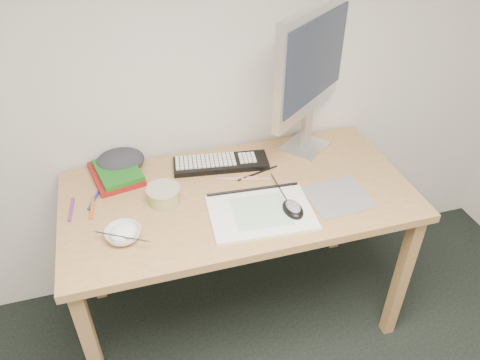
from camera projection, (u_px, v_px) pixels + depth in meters
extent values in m
plane|color=beige|center=(158.00, 33.00, 1.79)|extent=(3.60, 0.00, 3.60)
cube|color=tan|center=(93.00, 353.00, 1.74)|extent=(0.05, 0.05, 0.71)
cube|color=tan|center=(401.00, 279.00, 2.03)|extent=(0.05, 0.05, 0.71)
cube|color=tan|center=(89.00, 244.00, 2.20)|extent=(0.05, 0.05, 0.71)
cube|color=tan|center=(340.00, 196.00, 2.50)|extent=(0.05, 0.05, 0.71)
cube|color=tan|center=(238.00, 196.00, 1.89)|extent=(1.40, 0.70, 0.03)
cube|color=slate|center=(338.00, 197.00, 1.86)|extent=(0.25, 0.23, 0.00)
cube|color=white|center=(261.00, 212.00, 1.78)|extent=(0.41, 0.31, 0.01)
cube|color=black|center=(221.00, 163.00, 2.03)|extent=(0.42, 0.18, 0.02)
cube|color=silver|center=(305.00, 146.00, 2.16)|extent=(0.26, 0.25, 0.01)
cube|color=silver|center=(306.00, 129.00, 2.10)|extent=(0.06, 0.06, 0.18)
cube|color=silver|center=(313.00, 60.00, 1.91)|extent=(0.46, 0.37, 0.45)
cube|color=black|center=(313.00, 58.00, 1.90)|extent=(0.39, 0.31, 0.35)
ellipsoid|color=black|center=(293.00, 207.00, 1.77)|extent=(0.08, 0.12, 0.04)
imported|color=silver|center=(123.00, 234.00, 1.66)|extent=(0.13, 0.13, 0.04)
cylinder|color=#B0B0B2|center=(121.00, 237.00, 1.62)|extent=(0.18, 0.12, 0.02)
cylinder|color=#DAE14F|center=(164.00, 195.00, 1.82)|extent=(0.16, 0.16, 0.06)
cube|color=maroon|center=(116.00, 174.00, 1.97)|extent=(0.23, 0.28, 0.02)
cube|color=#175C17|center=(118.00, 170.00, 1.95)|extent=(0.21, 0.25, 0.02)
ellipsoid|color=#282A30|center=(120.00, 161.00, 2.01)|extent=(0.20, 0.18, 0.07)
cylinder|color=pink|center=(237.00, 178.00, 1.96)|extent=(0.18, 0.04, 0.01)
cylinder|color=tan|center=(249.00, 179.00, 1.95)|extent=(0.19, 0.06, 0.01)
cylinder|color=black|center=(258.00, 173.00, 1.99)|extent=(0.19, 0.06, 0.01)
cylinder|color=navy|center=(94.00, 200.00, 1.84)|extent=(0.05, 0.11, 0.01)
cylinder|color=#C95C17|center=(92.00, 207.00, 1.80)|extent=(0.03, 0.14, 0.01)
cylinder|color=#6B2486|center=(71.00, 209.00, 1.79)|extent=(0.03, 0.13, 0.01)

